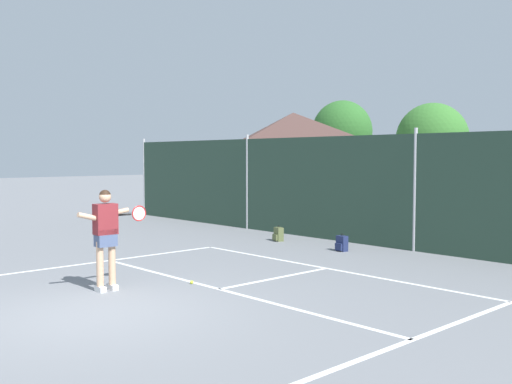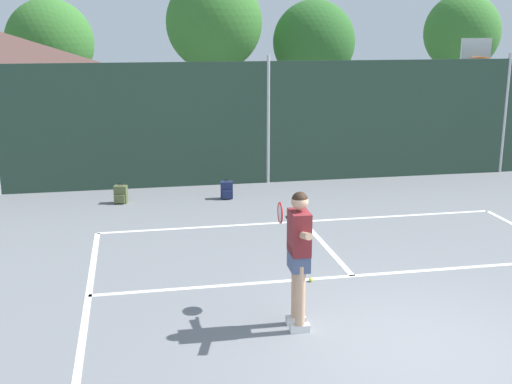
% 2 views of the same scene
% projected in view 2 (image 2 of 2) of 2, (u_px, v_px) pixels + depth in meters
% --- Properties ---
extents(ground_plane, '(120.00, 120.00, 0.00)m').
position_uv_depth(ground_plane, '(419.00, 350.00, 7.94)').
color(ground_plane, slate).
extents(court_markings, '(8.30, 11.10, 0.01)m').
position_uv_depth(court_markings, '(398.00, 327.00, 8.55)').
color(court_markings, white).
rests_on(court_markings, ground).
extents(chainlink_fence, '(26.09, 0.09, 3.20)m').
position_uv_depth(chainlink_fence, '(268.00, 123.00, 16.12)').
color(chainlink_fence, '#284233').
rests_on(chainlink_fence, ground).
extents(basketball_hoop, '(0.90, 0.67, 3.55)m').
position_uv_depth(basketball_hoop, '(473.00, 83.00, 18.23)').
color(basketball_hoop, '#9E9EA3').
rests_on(basketball_hoop, ground).
extents(treeline_backdrop, '(26.37, 3.56, 5.99)m').
position_uv_depth(treeline_backdrop, '(205.00, 33.00, 26.49)').
color(treeline_backdrop, brown).
rests_on(treeline_backdrop, ground).
extents(tennis_player, '(0.27, 1.44, 1.85)m').
position_uv_depth(tennis_player, '(299.00, 248.00, 8.27)').
color(tennis_player, silver).
rests_on(tennis_player, ground).
extents(tennis_ball, '(0.07, 0.07, 0.07)m').
position_uv_depth(tennis_ball, '(311.00, 280.00, 10.06)').
color(tennis_ball, '#CCE033').
rests_on(tennis_ball, ground).
extents(backpack_olive, '(0.32, 0.30, 0.46)m').
position_uv_depth(backpack_olive, '(121.00, 195.00, 14.51)').
color(backpack_olive, '#566038').
rests_on(backpack_olive, ground).
extents(backpack_navy, '(0.30, 0.27, 0.46)m').
position_uv_depth(backpack_navy, '(227.00, 190.00, 14.89)').
color(backpack_navy, navy).
rests_on(backpack_navy, ground).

